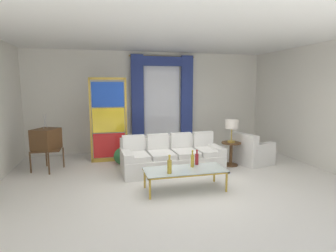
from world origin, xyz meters
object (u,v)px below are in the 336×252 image
Objects in this scene: stained_glass_divider at (109,122)px; table_lamp_brass at (232,125)px; coffee_table at (185,171)px; bottle_blue_decanter at (192,160)px; vintage_tv at (46,140)px; bottle_amber_squat at (169,166)px; armchair_white at (251,153)px; round_side_table at (231,152)px; peacock_figurine at (123,157)px; bottle_crystal_tall at (197,159)px; couch_white_long at (171,158)px.

stained_glass_divider is 3.86× the size of table_lamp_brass.
bottle_blue_decanter is (0.18, 0.10, 0.17)m from coffee_table.
vintage_tv reaches higher than bottle_blue_decanter.
armchair_white is (2.54, 1.49, -0.26)m from bottle_amber_squat.
round_side_table is (1.43, 1.19, -0.19)m from bottle_blue_decanter.
coffee_table is 2.56m from armchair_white.
vintage_tv is at bearing 144.71° from coffee_table.
peacock_figurine is 1.01× the size of round_side_table.
bottle_crystal_tall reaches higher than coffee_table.
stained_glass_divider is at bearing 140.35° from couch_white_long.
bottle_crystal_tall is (0.33, 0.24, 0.16)m from coffee_table.
table_lamp_brass is at bearing 1.34° from couch_white_long.
round_side_table is (2.63, -0.69, 0.14)m from peacock_figurine.
bottle_amber_squat is 2.80m from stained_glass_divider.
table_lamp_brass is (1.55, 0.04, 0.72)m from couch_white_long.
vintage_tv is 1.56m from stained_glass_divider.
vintage_tv is 4.47m from round_side_table.
couch_white_long is at bearing 73.92° from bottle_amber_squat.
vintage_tv reaches higher than bottle_amber_squat.
table_lamp_brass is at bearing 36.55° from bottle_amber_squat.
peacock_figurine is (-0.67, 2.14, -0.33)m from bottle_amber_squat.
table_lamp_brass is at bearing 39.68° from bottle_blue_decanter.
bottle_amber_squat is (-0.67, -0.41, 0.02)m from bottle_crystal_tall.
stained_glass_divider reaches higher than armchair_white.
stained_glass_divider is 3.70× the size of round_side_table.
vintage_tv reaches higher than table_lamp_brass.
vintage_tv is at bearing 150.88° from bottle_crystal_tall.
vintage_tv reaches higher than couch_white_long.
bottle_crystal_tall is at bearing -29.12° from vintage_tv.
bottle_blue_decanter is 2.37m from armchair_white.
table_lamp_brass is at bearing 38.51° from coffee_table.
armchair_white is 1.68× the size of round_side_table.
armchair_white reaches higher than round_side_table.
couch_white_long is 1.55m from round_side_table.
couch_white_long is 7.58× the size of bottle_crystal_tall.
table_lamp_brass is (1.61, 1.28, 0.65)m from coffee_table.
peacock_figurine is 2.84m from table_lamp_brass.
bottle_blue_decanter is (0.12, -1.15, 0.24)m from couch_white_long.
stained_glass_divider is 3.22m from round_side_table.
table_lamp_brass reaches higher than bottle_crystal_tall.
round_side_table is at bearing 38.51° from coffee_table.
bottle_blue_decanter is 1.87m from round_side_table.
coffee_table is 4.43× the size of bottle_amber_squat.
vintage_tv is 2.36× the size of table_lamp_brass.
bottle_blue_decanter reaches higher than peacock_figurine.
vintage_tv reaches higher than peacock_figurine.
stained_glass_divider is at bearing 16.20° from vintage_tv.
coffee_table is 2.83m from stained_glass_divider.
vintage_tv is at bearing 165.68° from couch_white_long.
round_side_table is at bearing 1.34° from couch_white_long.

